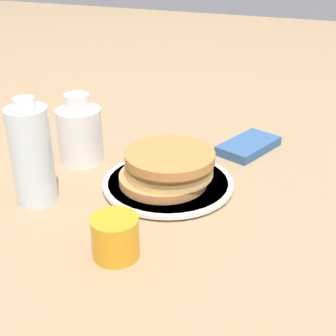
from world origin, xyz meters
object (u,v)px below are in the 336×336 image
at_px(plate, 168,183).
at_px(pancake_stack, 168,167).
at_px(water_bottle_near, 32,155).
at_px(juice_glass, 115,237).
at_px(cream_jug, 80,133).

distance_m(plate, pancake_stack, 0.04).
bearing_deg(plate, water_bottle_near, 123.35).
bearing_deg(juice_glass, plate, 1.32).
bearing_deg(pancake_stack, juice_glass, -178.75).
xyz_separation_m(juice_glass, water_bottle_near, (0.09, 0.21, 0.06)).
xyz_separation_m(juice_glass, cream_jug, (0.26, 0.22, 0.03)).
bearing_deg(cream_jug, water_bottle_near, -176.48).
xyz_separation_m(pancake_stack, cream_jug, (0.04, 0.21, 0.02)).
xyz_separation_m(pancake_stack, juice_glass, (-0.22, -0.00, -0.01)).
bearing_deg(water_bottle_near, plate, -56.65).
height_order(juice_glass, water_bottle_near, water_bottle_near).
xyz_separation_m(plate, cream_jug, (0.04, 0.21, 0.06)).
height_order(pancake_stack, juice_glass, pancake_stack).
bearing_deg(pancake_stack, plate, 8.02).
height_order(plate, water_bottle_near, water_bottle_near).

